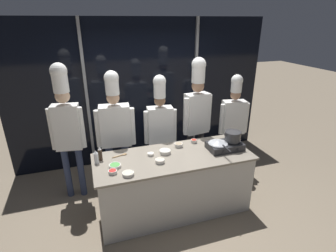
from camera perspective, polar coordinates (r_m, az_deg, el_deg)
The scene contains 22 objects.
ground_plane at distance 4.15m, azimuth 1.12°, elevation -17.42°, with size 24.00×24.00×0.00m, color #7F705B.
window_wall_back at distance 5.04m, azimuth -5.29°, elevation 7.19°, with size 4.90×0.09×2.70m.
demo_counter at distance 3.88m, azimuth 1.17°, elevation -12.31°, with size 2.19×0.85×0.90m.
portable_stove at distance 3.89m, azimuth 12.29°, elevation -4.23°, with size 0.50×0.32×0.11m.
frying_pan at distance 3.80m, azimuth 10.91°, elevation -3.45°, with size 0.28×0.49×0.05m.
stock_pot at distance 3.89m, azimuth 13.92°, elevation -2.17°, with size 0.26×0.23×0.15m.
squeeze_bottle_clear at distance 3.56m, azimuth -15.38°, elevation -6.55°, with size 0.06×0.06×0.19m.
squeeze_bottle_soy at distance 3.62m, azimuth -14.57°, elevation -5.86°, with size 0.05×0.05×0.20m.
prep_bowl_noodles at distance 3.25m, azimuth -8.68°, elevation -10.22°, with size 0.14×0.14×0.04m.
prep_bowl_chili_flakes at distance 4.03m, azimuth 5.65°, elevation -3.24°, with size 0.10×0.10×0.05m.
prep_bowl_garlic at distance 3.70m, azimuth -0.65°, elevation -5.55°, with size 0.16×0.16×0.05m.
prep_bowl_mushrooms at distance 3.89m, azimuth 2.31°, elevation -4.09°, with size 0.13×0.13×0.05m.
prep_bowl_onion at distance 3.65m, azimuth -3.81°, elevation -6.10°, with size 0.09×0.09×0.04m.
prep_bowl_chicken at distance 3.47m, azimuth -1.79°, elevation -7.55°, with size 0.13×0.13×0.05m.
prep_bowl_bell_pepper at distance 3.32m, azimuth -11.97°, elevation -9.68°, with size 0.11×0.11×0.05m.
prep_bowl_scallions at distance 3.44m, azimuth -11.48°, elevation -8.44°, with size 0.16×0.16×0.04m.
serving_spoon_slotted at distance 3.71m, azimuth -9.93°, elevation -6.23°, with size 0.21×0.08×0.02m.
chef_head at distance 4.06m, azimuth -21.27°, elevation 0.97°, with size 0.49×0.25×2.12m.
chef_sous at distance 4.13m, azimuth -11.41°, elevation 0.09°, with size 0.60×0.29×1.97m.
chef_line at distance 4.28m, azimuth -1.74°, elevation 0.51°, with size 0.54×0.25×1.87m.
chef_pastry at distance 4.39m, azimuth 6.32°, elevation 3.57°, with size 0.52×0.27×2.11m.
chef_apprentice at distance 4.80m, azimuth 14.06°, elevation 1.95°, with size 0.52×0.27×1.79m.
Camera 1 is at (-1.07, -3.01, 2.65)m, focal length 28.00 mm.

